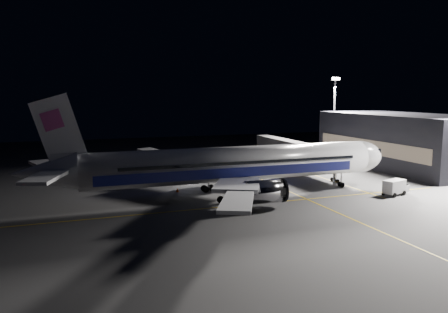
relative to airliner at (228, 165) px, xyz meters
name	(u,v)px	position (x,y,z in m)	size (l,w,h in m)	color
ground	(234,196)	(1.08, 0.00, -5.16)	(200.00, 200.00, 0.00)	#4C4C4F
guide_line_main	(289,191)	(11.08, 0.00, -5.16)	(0.25, 80.00, 0.01)	gold
guide_line_cross	(248,205)	(1.08, -6.00, -5.16)	(70.00, 0.25, 0.01)	gold
guide_line_side	(318,176)	(23.08, 10.00, -5.16)	(0.25, 40.00, 0.01)	gold
airliner	(228,165)	(0.00, 0.00, 0.00)	(61.48, 54.22, 16.64)	silver
terminal	(401,141)	(47.06, 14.00, 0.83)	(18.12, 40.00, 12.00)	black
jet_bridge	(299,149)	(23.08, 18.06, -0.58)	(3.60, 34.40, 6.30)	#B2B2B7
floodlight_mast_north	(334,110)	(41.08, 31.99, 7.21)	(2.40, 0.68, 20.70)	#59595E
service_truck	(396,187)	(26.32, -8.36, -3.80)	(5.34, 3.34, 2.55)	silver
baggage_tug	(187,175)	(-2.21, 17.23, -4.46)	(2.28, 1.92, 1.52)	black
safety_cone_a	(232,184)	(3.51, 7.60, -4.90)	(0.35, 0.35, 0.53)	#FF5D0A
safety_cone_b	(224,189)	(0.82, 4.00, -4.88)	(0.38, 0.38, 0.57)	#FF5D0A
safety_cone_c	(177,190)	(-6.92, 5.95, -4.83)	(0.45, 0.45, 0.67)	#FF5D0A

